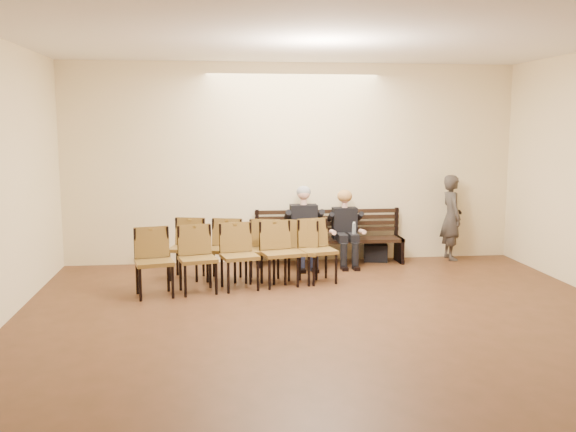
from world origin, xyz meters
name	(u,v)px	position (x,y,z in m)	size (l,w,h in m)	color
ground	(353,361)	(0.00, 0.00, 0.00)	(10.00, 10.00, 0.00)	#57321E
room_walls	(341,115)	(0.00, 0.79, 2.54)	(8.02, 10.01, 3.51)	beige
bench	(329,251)	(0.61, 4.65, 0.23)	(2.60, 0.90, 0.45)	black
seated_man	(304,226)	(0.14, 4.53, 0.69)	(0.58, 0.80, 1.38)	black
seated_woman	(346,231)	(0.87, 4.53, 0.60)	(0.52, 0.72, 1.21)	black
laptop	(308,236)	(0.18, 4.35, 0.56)	(0.30, 0.24, 0.22)	#B6B7BB
water_bottle	(354,235)	(0.97, 4.32, 0.56)	(0.07, 0.07, 0.21)	silver
bag	(376,253)	(1.47, 4.75, 0.15)	(0.41, 0.28, 0.31)	black
passerby	(452,211)	(2.86, 4.75, 0.89)	(0.65, 0.43, 1.77)	#37312D
chair_row_front	(243,251)	(-0.96, 3.60, 0.48)	(2.34, 0.52, 0.96)	brown
chair_row_back	(240,257)	(-1.04, 3.09, 0.49)	(3.02, 0.54, 0.98)	brown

